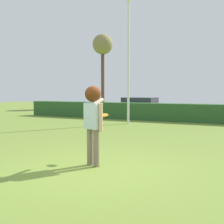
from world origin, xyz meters
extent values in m
plane|color=olive|center=(0.00, 0.00, 0.00)|extent=(60.00, 60.00, 0.00)
cylinder|color=#7A6C58|center=(-0.25, 0.23, 0.42)|extent=(0.14, 0.14, 0.84)
cylinder|color=#7A6C58|center=(-0.06, 0.17, 0.42)|extent=(0.14, 0.14, 0.84)
cube|color=silver|center=(-0.15, 0.20, 1.13)|extent=(0.43, 0.31, 0.58)
cylinder|color=tan|center=(-0.30, 0.53, 1.37)|extent=(0.25, 0.61, 0.30)
cylinder|color=tan|center=(0.07, 0.14, 1.11)|extent=(0.09, 0.09, 0.62)
sphere|color=tan|center=(-0.15, 0.20, 1.59)|extent=(0.22, 0.22, 0.22)
sphere|color=#55280F|center=(-0.15, 0.20, 1.62)|extent=(0.36, 0.36, 0.36)
cylinder|color=orange|center=(-0.25, 0.91, 1.09)|extent=(0.24, 0.24, 0.07)
cylinder|color=silver|center=(-2.47, 8.11, 3.06)|extent=(0.12, 0.12, 6.13)
sphere|color=#F2EFCC|center=(-2.47, 8.11, 6.23)|extent=(0.24, 0.24, 0.24)
cube|color=#2C5629|center=(0.00, 10.39, 0.49)|extent=(20.53, 0.90, 0.99)
cube|color=#B21E1E|center=(-3.61, 13.15, 0.57)|extent=(4.29, 1.94, 0.55)
cube|color=#2D333D|center=(-3.61, 13.15, 1.05)|extent=(2.29, 1.69, 0.40)
cylinder|color=black|center=(-2.10, 13.92, 0.30)|extent=(0.60, 0.14, 0.60)
cylinder|color=black|center=(-2.20, 12.22, 0.30)|extent=(0.60, 0.14, 0.60)
cylinder|color=black|center=(-5.03, 14.09, 0.30)|extent=(0.60, 0.14, 0.60)
cylinder|color=black|center=(-5.13, 12.39, 0.30)|extent=(0.60, 0.14, 0.60)
cylinder|color=brown|center=(-10.05, 20.09, 2.68)|extent=(0.34, 0.34, 5.37)
sphere|color=olive|center=(-10.05, 20.09, 6.39)|extent=(2.03, 2.03, 2.03)
camera|label=1|loc=(2.86, -5.22, 1.68)|focal=44.70mm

